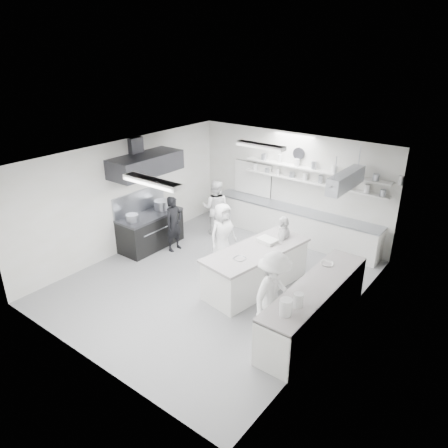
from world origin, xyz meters
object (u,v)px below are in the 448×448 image
Objects in this scene: cook_stove at (174,224)px; prep_island at (256,269)px; back_counter at (293,224)px; cook_back at (216,208)px; right_counter at (314,307)px; stove at (151,231)px.

prep_island is at bearing -93.41° from cook_stove.
cook_back is (-2.00, -1.04, 0.36)m from back_counter.
right_counter is 1.29× the size of prep_island.
back_counter reaches higher than stove.
cook_stove reaches higher than prep_island.
cook_back is at bearing 151.51° from right_counter.
stove is at bearing 37.20° from cook_back.
cook_back reaches higher than prep_island.
back_counter is at bearing 111.19° from prep_island.
prep_island reaches higher than back_counter.
right_counter is 4.66m from cook_stove.
cook_stove is (0.67, 0.24, 0.31)m from stove.
back_counter is (2.90, 2.80, 0.01)m from stove.
cook_stove is (-2.23, -2.56, 0.30)m from back_counter.
stove is 0.55× the size of right_counter.
right_counter is 2.01× the size of cook_back.
cook_stove is 0.93× the size of cook_back.
prep_island is (0.60, -2.83, 0.01)m from back_counter.
stove is at bearing 173.48° from right_counter.
cook_stove reaches higher than right_counter.
stove is 1.10× the size of cook_back.
right_counter is at bearing -98.37° from cook_stove.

